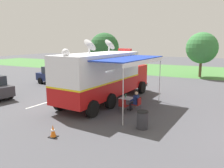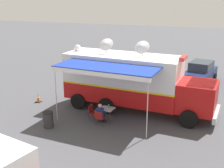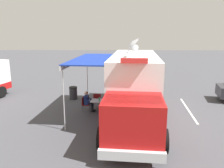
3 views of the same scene
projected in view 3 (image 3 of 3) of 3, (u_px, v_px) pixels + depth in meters
ground_plane at (134, 113)px, 13.67m from camera, size 100.00×100.00×0.00m
lot_stripe at (188, 110)px, 14.37m from camera, size 0.55×4.79×0.01m
command_truck at (133, 85)px, 12.52m from camera, size 5.36×9.67×4.53m
folding_table at (98, 101)px, 13.82m from camera, size 0.87×0.87×0.73m
water_bottle at (99, 99)px, 13.70m from camera, size 0.07×0.07×0.22m
folding_chair_at_table at (85, 103)px, 14.01m from camera, size 0.52×0.52×0.87m
folding_chair_beside_table at (97, 100)px, 14.68m from camera, size 0.52×0.52×0.87m
seated_responder at (88, 101)px, 13.96m from camera, size 0.69×0.59×1.25m
trash_bin at (73, 93)px, 16.55m from camera, size 0.57×0.57×0.91m
traffic_cone at (119, 87)px, 19.22m from camera, size 0.36×0.36×0.58m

